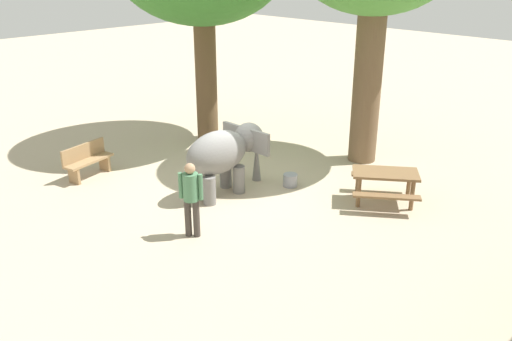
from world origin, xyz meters
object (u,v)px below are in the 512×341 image
at_px(wooden_bench, 87,160).
at_px(picnic_table_near, 385,180).
at_px(elephant, 225,153).
at_px(person_handler, 191,194).
at_px(feed_bucket, 290,180).

bearing_deg(wooden_bench, picnic_table_near, 108.93).
relative_size(elephant, wooden_bench, 1.59).
relative_size(elephant, picnic_table_near, 1.11).
bearing_deg(elephant, person_handler, -149.74).
height_order(person_handler, picnic_table_near, person_handler).
relative_size(picnic_table_near, feed_bucket, 5.80).
relative_size(person_handler, wooden_bench, 1.11).
distance_m(elephant, feed_bucket, 1.88).
bearing_deg(wooden_bench, feed_bucket, 114.28).
bearing_deg(wooden_bench, person_handler, 75.08).
height_order(elephant, feed_bucket, elephant).
bearing_deg(feed_bucket, elephant, -32.11).
xyz_separation_m(elephant, wooden_bench, (1.86, -3.33, -0.56)).
relative_size(elephant, person_handler, 1.43).
xyz_separation_m(elephant, person_handler, (1.97, 1.16, -0.09)).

